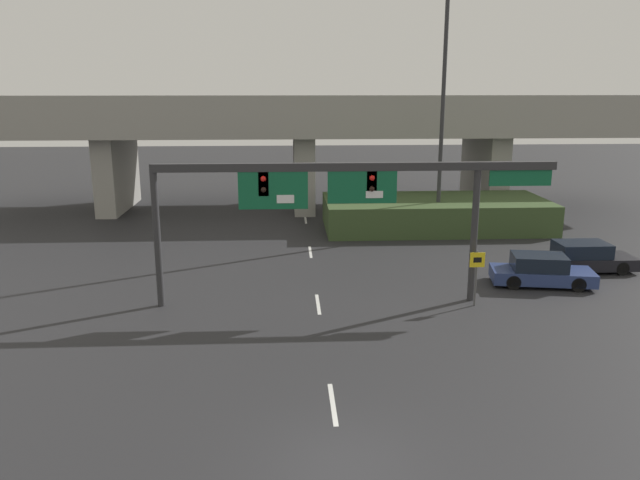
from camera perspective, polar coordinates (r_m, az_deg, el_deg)
The scene contains 9 objects.
ground_plane at distance 15.71m, azimuth 1.97°, elevation -19.64°, with size 160.00×160.00×0.00m, color #262628.
lane_markings at distance 29.49m, azimuth -0.58°, elevation -3.17°, with size 0.14×27.06×0.01m.
signal_gantry at distance 24.63m, azimuth 2.03°, elevation 4.59°, with size 15.98×0.44×5.76m.
speed_limit_sign at distance 25.73m, azimuth 14.12°, elevation -2.71°, with size 0.60×0.11×2.29m.
highway_light_pole_near at distance 37.72m, azimuth 11.30°, elevation 14.76°, with size 0.70×0.36×18.00m.
overpass_bridge at distance 45.09m, azimuth -1.55°, elevation 10.11°, with size 46.97×9.16×8.07m.
grass_embankment at distance 39.47m, azimuth 10.47°, elevation 2.38°, with size 13.69×6.12×1.85m.
parked_sedan_near_right at distance 29.50m, azimuth 19.55°, elevation -2.70°, with size 4.65×2.52×1.39m.
parked_sedan_mid_right at distance 32.52m, azimuth 22.95°, elevation -1.49°, with size 4.65×1.87×1.40m.
Camera 1 is at (-1.21, -13.03, 8.70)m, focal length 35.00 mm.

